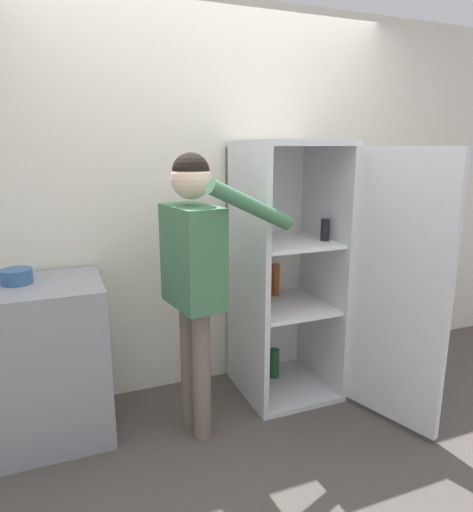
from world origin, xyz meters
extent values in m
plane|color=#4C4742|center=(0.00, 0.00, 0.00)|extent=(12.00, 12.00, 0.00)
cube|color=silver|center=(0.00, 0.98, 1.27)|extent=(7.00, 0.06, 2.55)
cube|color=silver|center=(0.39, 0.61, 0.02)|extent=(0.60, 0.64, 0.04)
cube|color=silver|center=(0.39, 0.61, 1.66)|extent=(0.60, 0.64, 0.04)
cube|color=white|center=(0.39, 0.91, 0.84)|extent=(0.60, 0.03, 1.61)
cube|color=silver|center=(0.11, 0.61, 0.84)|extent=(0.04, 0.64, 1.61)
cube|color=silver|center=(0.68, 0.61, 0.84)|extent=(0.03, 0.64, 1.61)
cube|color=white|center=(0.39, 0.61, 0.60)|extent=(0.53, 0.57, 0.02)
cube|color=white|center=(0.39, 0.61, 1.04)|extent=(0.53, 0.57, 0.02)
cube|color=silver|center=(0.80, 0.01, 0.84)|extent=(0.22, 0.59, 1.61)
cylinder|color=beige|center=(0.28, 0.73, 0.68)|extent=(0.09, 0.09, 0.14)
cylinder|color=#1E5123|center=(0.37, 0.72, 0.14)|extent=(0.07, 0.07, 0.21)
cylinder|color=black|center=(0.61, 0.51, 1.12)|extent=(0.06, 0.06, 0.14)
cylinder|color=#723884|center=(0.38, 0.80, 0.11)|extent=(0.08, 0.08, 0.15)
cylinder|color=#9E4C19|center=(0.42, 0.81, 0.73)|extent=(0.06, 0.06, 0.23)
cylinder|color=#726656|center=(-0.32, 0.45, 0.39)|extent=(0.10, 0.10, 0.78)
cylinder|color=#726656|center=(-0.30, 0.29, 0.39)|extent=(0.10, 0.10, 0.78)
cube|color=#3F724C|center=(-0.31, 0.37, 1.06)|extent=(0.28, 0.43, 0.55)
sphere|color=beige|center=(-0.31, 0.37, 1.47)|extent=(0.21, 0.21, 0.21)
sphere|color=black|center=(-0.31, 0.37, 1.51)|extent=(0.20, 0.20, 0.20)
cylinder|color=#3F724C|center=(-0.34, 0.60, 1.03)|extent=(0.08, 0.08, 0.52)
cylinder|color=#3F724C|center=(-0.04, 0.19, 1.34)|extent=(0.51, 0.16, 0.29)
cube|color=gray|center=(-1.10, 0.64, 0.46)|extent=(0.65, 0.58, 0.92)
cylinder|color=#335B8E|center=(-1.21, 0.69, 0.96)|extent=(0.16, 0.16, 0.08)
camera|label=1|loc=(-0.99, -1.95, 1.63)|focal=32.00mm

